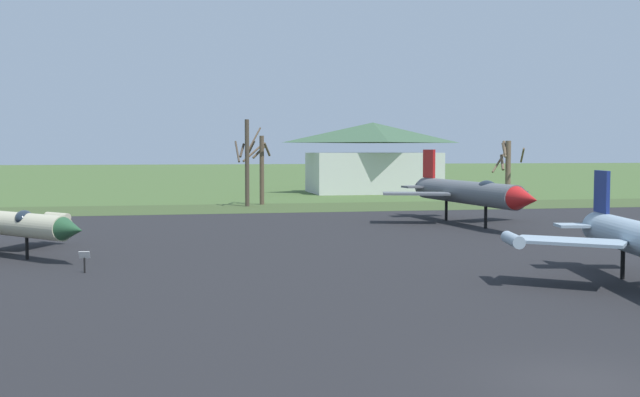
% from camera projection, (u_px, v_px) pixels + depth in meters
% --- Properties ---
extents(ground_plane, '(600.00, 600.00, 0.00)m').
position_uv_depth(ground_plane, '(581.00, 384.00, 18.27)').
color(ground_plane, '#425B2D').
extents(asphalt_apron, '(76.79, 63.48, 0.05)m').
position_uv_depth(asphalt_apron, '(368.00, 266.00, 36.89)').
color(asphalt_apron, black).
rests_on(asphalt_apron, ground).
extents(grass_verge_strip, '(136.79, 12.00, 0.06)m').
position_uv_depth(grass_verge_strip, '(264.00, 208.00, 73.78)').
color(grass_verge_strip, '#394B27').
rests_on(grass_verge_strip, ground).
extents(jet_fighter_front_left, '(10.51, 10.79, 3.91)m').
position_uv_depth(jet_fighter_front_left, '(2.00, 222.00, 40.15)').
color(jet_fighter_front_left, '#B7B293').
rests_on(jet_fighter_front_left, ground).
extents(info_placard_front_left, '(0.49, 0.22, 1.02)m').
position_uv_depth(info_placard_front_left, '(84.00, 260.00, 34.62)').
color(info_placard_front_left, black).
rests_on(info_placard_front_left, ground).
extents(jet_fighter_rear_center, '(11.92, 18.05, 5.58)m').
position_uv_depth(jet_fighter_rear_center, '(469.00, 192.00, 56.83)').
color(jet_fighter_rear_center, '#565B60').
rests_on(jet_fighter_rear_center, ground).
extents(bare_tree_far_left, '(2.01, 2.07, 8.53)m').
position_uv_depth(bare_tree_far_left, '(246.00, 162.00, 75.73)').
color(bare_tree_far_left, '#42382D').
rests_on(bare_tree_far_left, ground).
extents(bare_tree_left_of_center, '(2.93, 2.92, 7.88)m').
position_uv_depth(bare_tree_left_of_center, '(261.00, 166.00, 78.46)').
color(bare_tree_left_of_center, brown).
rests_on(bare_tree_left_of_center, ground).
extents(bare_tree_center, '(3.87, 3.85, 6.59)m').
position_uv_depth(bare_tree_center, '(507.00, 167.00, 85.55)').
color(bare_tree_center, brown).
rests_on(bare_tree_center, ground).
extents(visitor_building, '(17.15, 11.20, 9.16)m').
position_uv_depth(visitor_building, '(373.00, 158.00, 101.55)').
color(visitor_building, beige).
rests_on(visitor_building, ground).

